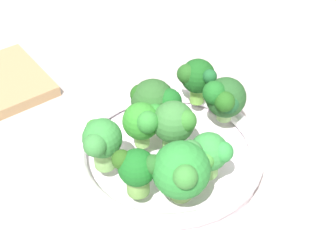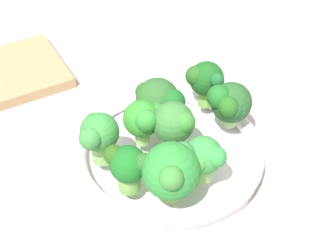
% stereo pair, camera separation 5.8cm
% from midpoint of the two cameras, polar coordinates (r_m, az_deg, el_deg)
% --- Properties ---
extents(ground_plane, '(1.30, 1.30, 0.03)m').
position_cam_midpoint_polar(ground_plane, '(0.65, -7.09, -4.36)').
color(ground_plane, '#B7A9A7').
extents(bowl, '(0.24, 0.24, 0.03)m').
position_cam_midpoint_polar(bowl, '(0.61, -2.71, -3.35)').
color(bowl, white).
rests_on(bowl, ground_plane).
extents(broccoli_floret_0, '(0.06, 0.06, 0.06)m').
position_cam_midpoint_polar(broccoli_floret_0, '(0.61, -4.34, 2.75)').
color(broccoli_floret_0, '#9FCE61').
rests_on(broccoli_floret_0, bowl).
extents(broccoli_floret_1, '(0.05, 0.05, 0.06)m').
position_cam_midpoint_polar(broccoli_floret_1, '(0.57, -2.13, 0.23)').
color(broccoli_floret_1, '#75B257').
rests_on(broccoli_floret_1, bowl).
extents(broccoli_floret_2, '(0.05, 0.05, 0.06)m').
position_cam_midpoint_polar(broccoli_floret_2, '(0.58, -5.66, 0.41)').
color(broccoli_floret_2, '#9ACE6C').
rests_on(broccoli_floret_2, bowl).
extents(broccoli_floret_3, '(0.06, 0.07, 0.07)m').
position_cam_midpoint_polar(broccoli_floret_3, '(0.52, -1.58, -5.23)').
color(broccoli_floret_3, '#93BE68').
rests_on(broccoli_floret_3, bowl).
extents(broccoli_floret_4, '(0.04, 0.05, 0.06)m').
position_cam_midpoint_polar(broccoli_floret_4, '(0.54, 1.84, -3.35)').
color(broccoli_floret_4, '#8BCE64').
rests_on(broccoli_floret_4, bowl).
extents(broccoli_floret_5, '(0.05, 0.04, 0.06)m').
position_cam_midpoint_polar(broccoli_floret_5, '(0.53, -6.74, -5.08)').
color(broccoli_floret_5, '#7AB153').
rests_on(broccoli_floret_5, bowl).
extents(broccoli_floret_6, '(0.06, 0.05, 0.06)m').
position_cam_midpoint_polar(broccoli_floret_6, '(0.61, 3.83, 3.09)').
color(broccoli_floret_6, '#99C873').
rests_on(broccoli_floret_6, bowl).
extents(broccoli_floret_7, '(0.05, 0.05, 0.06)m').
position_cam_midpoint_polar(broccoli_floret_7, '(0.64, 0.59, 5.58)').
color(broccoli_floret_7, '#81C14D').
rests_on(broccoli_floret_7, bowl).
extents(broccoli_floret_8, '(0.05, 0.05, 0.06)m').
position_cam_midpoint_polar(broccoli_floret_8, '(0.56, -10.68, -1.84)').
color(broccoli_floret_8, '#8CC46A').
rests_on(broccoli_floret_8, bowl).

